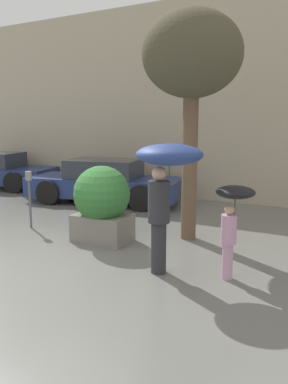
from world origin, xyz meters
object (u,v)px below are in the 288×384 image
at_px(street_tree, 192,59).
at_px(parked_car_near, 105,182).
at_px(person_child, 232,211).
at_px(planter_box, 102,202).
at_px(person_adult, 166,173).
at_px(parking_meter, 29,188).

bearing_deg(street_tree, parked_car_near, 147.44).
height_order(person_child, street_tree, street_tree).
bearing_deg(planter_box, street_tree, 33.73).
bearing_deg(planter_box, person_adult, -26.86).
relative_size(person_child, parked_car_near, 0.30).
distance_m(parked_car_near, parking_meter, 3.22).
distance_m(person_adult, parked_car_near, 5.79).
bearing_deg(parking_meter, planter_box, -1.37).
relative_size(person_adult, parking_meter, 1.58).
distance_m(person_adult, person_child, 1.15).
height_order(planter_box, parking_meter, planter_box).
bearing_deg(parked_car_near, planter_box, -157.76).
xyz_separation_m(planter_box, person_child, (2.77, -0.63, 0.25)).
distance_m(planter_box, street_tree, 3.26).
bearing_deg(parking_meter, person_adult, -14.26).
xyz_separation_m(person_child, parked_car_near, (-4.85, 3.88, -0.45)).
bearing_deg(person_child, street_tree, 69.81).
relative_size(street_tree, parking_meter, 3.43).
bearing_deg(parking_meter, person_child, -8.12).
relative_size(planter_box, person_child, 1.07).
bearing_deg(person_adult, street_tree, 82.90).
relative_size(planter_box, person_adult, 0.75).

